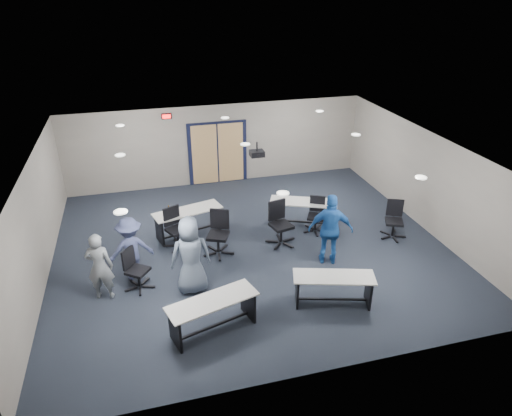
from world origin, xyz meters
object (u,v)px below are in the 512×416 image
object	(u,v)px
table_back_left	(188,218)
chair_back_b	(218,234)
chair_back_c	(281,224)
person_gray	(100,267)
person_plaid	(191,255)
chair_back_a	(177,229)
person_back	(131,249)
chair_loose_right	(394,220)
person_navy	(331,230)
table_back_right	(303,209)
table_front_left	(213,310)
chair_back_d	(316,215)
table_front_right	(333,285)
chair_loose_left	(138,269)

from	to	relation	value
table_back_left	chair_back_b	size ratio (longest dim) A/B	1.69
chair_back_c	person_gray	distance (m)	4.64
person_plaid	chair_back_a	bearing A→B (deg)	-87.86
chair_back_a	person_gray	bearing A→B (deg)	-163.13
person_back	chair_back_a	bearing A→B (deg)	-145.36
chair_back_c	chair_loose_right	distance (m)	3.09
chair_back_b	chair_loose_right	distance (m)	4.77
person_navy	table_back_right	bearing A→B (deg)	-71.42
table_back_right	person_back	xyz separation A→B (m)	(-4.74, -1.40, 0.27)
person_gray	person_back	distance (m)	0.88
chair_back_a	person_back	world-z (taller)	person_back
table_front_left	chair_back_d	world-z (taller)	chair_back_d
table_front_right	table_back_right	xyz separation A→B (m)	(0.61, 3.49, 0.04)
chair_back_a	person_navy	size ratio (longest dim) A/B	0.60
chair_back_b	person_navy	world-z (taller)	person_navy
table_back_left	person_back	distance (m)	2.28
table_front_left	chair_back_c	size ratio (longest dim) A/B	1.62
table_front_right	person_back	world-z (taller)	person_back
table_back_left	chair_loose_right	world-z (taller)	chair_loose_right
chair_back_a	table_front_right	bearing A→B (deg)	-73.43
chair_back_c	person_navy	bearing A→B (deg)	-66.45
chair_back_a	chair_back_d	bearing A→B (deg)	-28.53
chair_back_d	chair_loose_right	world-z (taller)	chair_loose_right
table_back_left	person_gray	world-z (taller)	person_gray
chair_back_d	person_navy	bearing A→B (deg)	-71.47
table_back_right	person_gray	distance (m)	5.77
person_gray	chair_back_c	bearing A→B (deg)	-153.79
chair_back_d	chair_loose_left	bearing A→B (deg)	-135.72
table_back_right	person_gray	xyz separation A→B (m)	(-5.41, -1.98, 0.28)
table_front_left	chair_back_c	distance (m)	3.69
table_back_right	chair_back_b	size ratio (longest dim) A/B	1.69
chair_back_a	person_navy	xyz separation A→B (m)	(3.54, -1.68, 0.37)
table_back_left	chair_back_a	distance (m)	0.66
table_back_left	person_back	size ratio (longest dim) A/B	1.24
chair_loose_right	person_navy	xyz separation A→B (m)	(-2.18, -0.67, 0.40)
table_back_left	chair_back_a	xyz separation A→B (m)	(-0.35, -0.56, 0.03)
table_back_right	chair_back_c	bearing A→B (deg)	-115.37
table_front_left	chair_back_b	bearing A→B (deg)	60.72
chair_loose_left	person_back	size ratio (longest dim) A/B	0.64
person_navy	chair_back_c	bearing A→B (deg)	-32.68
table_front_right	chair_back_c	size ratio (longest dim) A/B	1.54
chair_back_a	chair_back_c	distance (m)	2.72
chair_loose_left	table_front_left	bearing A→B (deg)	-106.02
table_back_right	chair_back_d	distance (m)	0.48
table_back_right	chair_back_c	distance (m)	1.23
table_back_right	person_back	world-z (taller)	person_back
person_navy	person_back	distance (m)	4.73
chair_back_c	table_front_left	bearing A→B (deg)	-143.15
chair_loose_right	person_back	size ratio (longest dim) A/B	0.66
chair_back_b	person_gray	size ratio (longest dim) A/B	0.72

